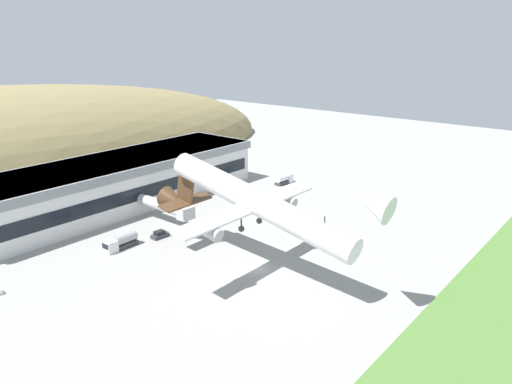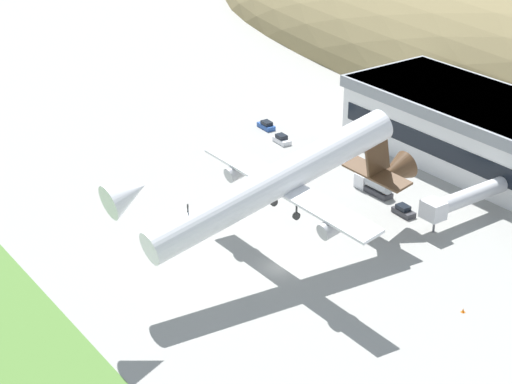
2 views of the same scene
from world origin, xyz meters
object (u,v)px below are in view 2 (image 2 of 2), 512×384
object	(u,v)px
service_car_0	(266,125)
service_car_2	(282,140)
fuel_truck	(374,185)
traffic_cone_0	(463,310)
service_car_1	(403,211)
cargo_airplane	(280,182)
jetway_0	(461,199)

from	to	relation	value
service_car_0	service_car_2	distance (m)	8.07
fuel_truck	traffic_cone_0	size ratio (longest dim) A/B	13.07
service_car_1	service_car_2	xyz separation A→B (m)	(-35.39, 2.40, 0.01)
cargo_airplane	service_car_0	bearing A→B (deg)	145.53
service_car_0	jetway_0	bearing A→B (deg)	1.10
cargo_airplane	service_car_0	size ratio (longest dim) A/B	12.16
jetway_0	cargo_airplane	size ratio (longest dim) A/B	0.34
traffic_cone_0	service_car_0	bearing A→B (deg)	165.22
jetway_0	service_car_0	world-z (taller)	jetway_0
service_car_1	jetway_0	bearing A→B (deg)	37.90
cargo_airplane	fuel_truck	size ratio (longest dim) A/B	6.78
cargo_airplane	service_car_2	xyz separation A→B (m)	(-36.44, 28.33, -12.61)
traffic_cone_0	cargo_airplane	bearing A→B (deg)	-152.29
service_car_0	service_car_2	bearing A→B (deg)	-14.64
cargo_airplane	service_car_0	distance (m)	55.13
service_car_2	service_car_0	bearing A→B (deg)	165.36
service_car_0	service_car_2	size ratio (longest dim) A/B	1.06
jetway_0	traffic_cone_0	bearing A→B (deg)	-46.68
cargo_airplane	traffic_cone_0	distance (m)	29.76
service_car_1	service_car_2	distance (m)	35.47
service_car_2	cargo_airplane	bearing A→B (deg)	-37.87
service_car_0	service_car_2	world-z (taller)	service_car_2
jetway_0	service_car_1	distance (m)	9.40
service_car_2	traffic_cone_0	bearing A→B (deg)	-14.80
fuel_truck	traffic_cone_0	world-z (taller)	fuel_truck
fuel_truck	traffic_cone_0	xyz separation A→B (m)	(33.62, -15.25, -1.18)
service_car_0	traffic_cone_0	distance (m)	70.27
jetway_0	fuel_truck	distance (m)	16.42
jetway_0	fuel_truck	bearing A→B (deg)	-167.05
fuel_truck	service_car_1	bearing A→B (deg)	-11.26
jetway_0	cargo_airplane	bearing A→B (deg)	-100.65
fuel_truck	service_car_0	bearing A→B (deg)	175.55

